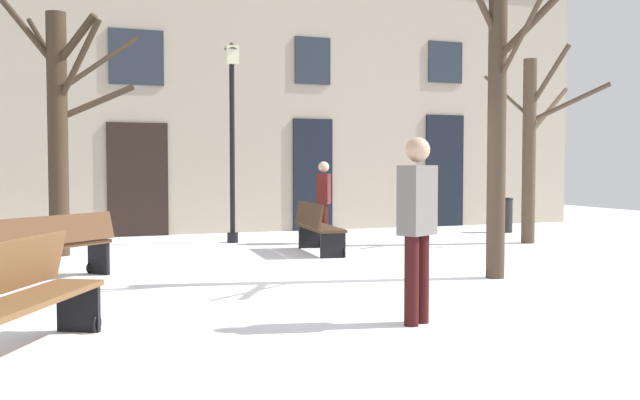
{
  "coord_description": "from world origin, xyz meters",
  "views": [
    {
      "loc": [
        -3.66,
        -8.48,
        1.54
      ],
      "look_at": [
        0.0,
        1.48,
        1.02
      ],
      "focal_mm": 40.41,
      "sensor_mm": 36.0,
      "label": 1
    }
  ],
  "objects": [
    {
      "name": "ground_plane",
      "position": [
        0.0,
        0.0,
        0.0
      ],
      "size": [
        29.33,
        29.33,
        0.0
      ],
      "primitive_type": "plane",
      "color": "white"
    },
    {
      "name": "building_facade",
      "position": [
        0.0,
        7.57,
        3.5
      ],
      "size": [
        18.33,
        0.6,
        6.92
      ],
      "color": "tan",
      "rests_on": "ground"
    },
    {
      "name": "tree_right_of_center",
      "position": [
        -3.57,
        4.41,
        2.25
      ],
      "size": [
        2.24,
        1.4,
        4.26
      ],
      "color": "#382B1E",
      "rests_on": "ground"
    },
    {
      "name": "tree_left_of_center",
      "position": [
        1.91,
        -0.23,
        2.45
      ],
      "size": [
        1.41,
        1.39,
        5.41
      ],
      "color": "#423326",
      "rests_on": "ground"
    },
    {
      "name": "tree_center",
      "position": [
        5.11,
        3.32,
        1.96
      ],
      "size": [
        1.96,
        1.67,
        3.83
      ],
      "color": "#4C3D2D",
      "rests_on": "ground"
    },
    {
      "name": "streetlamp",
      "position": [
        -0.4,
        5.39,
        2.4
      ],
      "size": [
        0.3,
        0.3,
        3.93
      ],
      "color": "black",
      "rests_on": "ground"
    },
    {
      "name": "litter_bin",
      "position": [
        5.92,
        5.42,
        0.4
      ],
      "size": [
        0.41,
        0.41,
        0.78
      ],
      "color": "black",
      "rests_on": "ground"
    },
    {
      "name": "bench_by_litter_bin",
      "position": [
        -3.93,
        -2.29,
        0.48
      ],
      "size": [
        1.27,
        1.85,
        0.93
      ],
      "rotation": [
        0.0,
        0.0,
        1.09
      ],
      "color": "brown",
      "rests_on": "ground"
    },
    {
      "name": "bench_near_lamp",
      "position": [
        0.61,
        3.28,
        0.45
      ],
      "size": [
        0.64,
        1.68,
        0.89
      ],
      "rotation": [
        0.0,
        0.0,
        1.49
      ],
      "color": "#3D2819",
      "rests_on": "ground"
    },
    {
      "name": "bench_back_to_back_left",
      "position": [
        -3.73,
        1.44,
        0.48
      ],
      "size": [
        1.69,
        1.51,
        0.89
      ],
      "rotation": [
        0.0,
        0.0,
        3.84
      ],
      "color": "#51331E",
      "rests_on": "ground"
    },
    {
      "name": "person_near_bench",
      "position": [
        -0.42,
        -2.35,
        1.01
      ],
      "size": [
        0.44,
        0.38,
        1.8
      ],
      "rotation": [
        0.0,
        0.0,
        3.65
      ],
      "color": "#350F0F",
      "rests_on": "ground"
    },
    {
      "name": "person_strolling",
      "position": [
        1.25,
        4.68,
        0.88
      ],
      "size": [
        0.38,
        0.44,
        1.6
      ],
      "rotation": [
        0.0,
        0.0,
        1.03
      ],
      "color": "#350F0F",
      "rests_on": "ground"
    }
  ]
}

